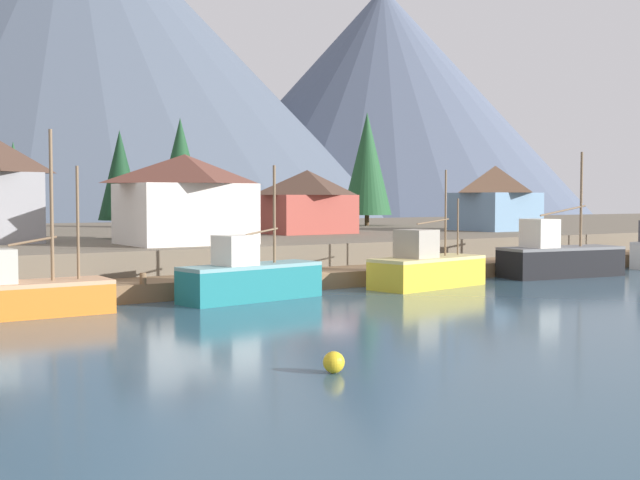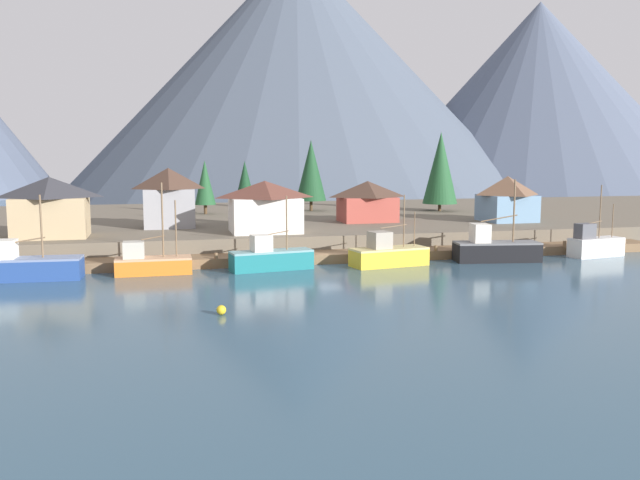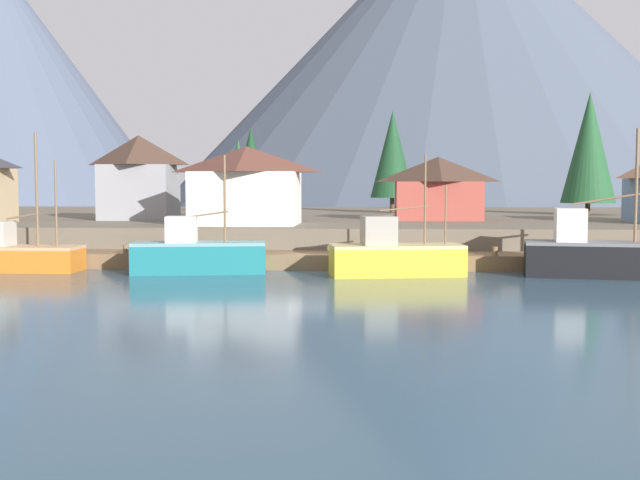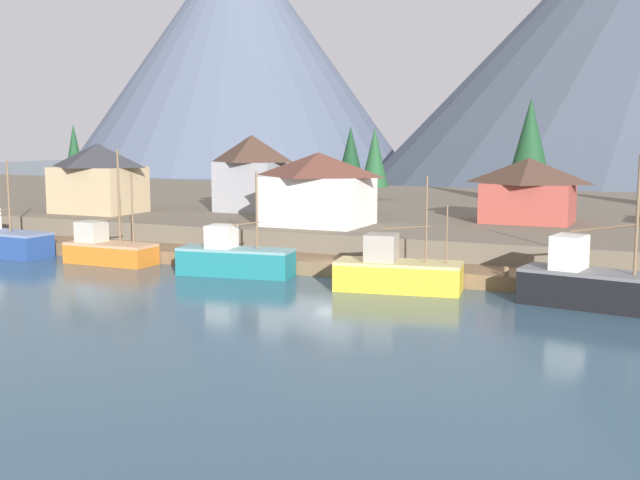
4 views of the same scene
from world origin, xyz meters
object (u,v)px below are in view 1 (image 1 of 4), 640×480
Objects in this scene: conifer_mid_right at (120,175)px; fishing_boat_yellow at (426,268)px; fishing_boat_teal at (249,278)px; conifer_near_left at (14,179)px; house_blue at (495,197)px; house_red at (307,201)px; conifer_mid_left at (367,164)px; conifer_near_right at (181,165)px; fishing_boat_orange at (27,293)px; fishing_boat_black at (558,258)px; channel_buoy at (334,362)px; house_white at (185,198)px.

fishing_boat_yellow is at bearing -60.46° from conifer_mid_right.
conifer_near_left reaches higher than fishing_boat_teal.
house_red is at bearing 168.00° from house_blue.
house_red is (16.73, 20.50, 4.09)m from fishing_boat_teal.
conifer_near_right is at bearing 164.86° from conifer_mid_left.
fishing_boat_black reaches higher than fishing_boat_orange.
fishing_boat_yellow is 1.09× the size of house_red.
fishing_boat_yellow is at bearing -91.42° from conifer_near_right.
channel_buoy is at bearing -147.02° from fishing_boat_yellow.
conifer_mid_right reaches higher than house_red.
conifer_near_right is at bearing 57.40° from fishing_boat_orange.
conifer_near_right reaches higher than channel_buoy.
conifer_near_left reaches higher than house_white.
conifer_mid_left is (33.37, 34.27, 8.20)m from fishing_boat_teal.
conifer_near_left is 17.23m from conifer_mid_right.
house_blue is 0.53× the size of conifer_mid_left.
fishing_boat_yellow is at bearing -47.11° from house_white.
fishing_boat_black is 1.15× the size of conifer_mid_right.
fishing_boat_orange reaches higher than house_red.
fishing_boat_teal is 0.90× the size of fishing_boat_black.
channel_buoy is at bearing -142.03° from fishing_boat_black.
channel_buoy is at bearing -109.02° from conifer_near_right.
channel_buoy is (-31.09, -17.46, -0.98)m from fishing_boat_black.
fishing_boat_black is 36.61m from conifer_mid_left.
conifer_mid_left is (32.05, 22.82, 3.87)m from house_white.
conifer_near_right is 1.39× the size of conifer_mid_right.
fishing_boat_orange is 47.15m from conifer_near_right.
conifer_near_right reaches higher than house_red.
fishing_boat_teal is 1.01× the size of fishing_boat_yellow.
house_red is (-18.64, 3.96, -0.33)m from house_blue.
conifer_mid_left is 1.54× the size of conifer_mid_right.
house_blue is 18.25m from conifer_mid_left.
house_white is at bearing -83.37° from conifer_mid_right.
conifer_mid_right is at bearing -76.58° from conifer_near_left.
house_blue is 54.41m from channel_buoy.
conifer_near_left is at bearing 86.94° from fishing_boat_teal.
house_red is at bearing 68.23° from fishing_boat_yellow.
house_blue is 9.61× the size of channel_buoy.
conifer_near_left is 0.72× the size of conifer_near_right.
fishing_boat_black is 47.83m from conifer_near_left.
fishing_boat_orange is 0.70× the size of conifer_mid_left.
channel_buoy is at bearing -92.81° from conifer_near_left.
conifer_mid_left is at bearing 39.62° from house_red.
fishing_boat_black reaches higher than house_white.
house_red is 16.64m from conifer_mid_right.
channel_buoy is at bearing -127.46° from conifer_mid_left.
conifer_mid_right is 11.74× the size of channel_buoy.
house_red is 19.86m from conifer_near_right.
conifer_near_right is at bearing 78.77° from fishing_boat_yellow.
fishing_boat_black is 1.16× the size of conifer_near_left.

